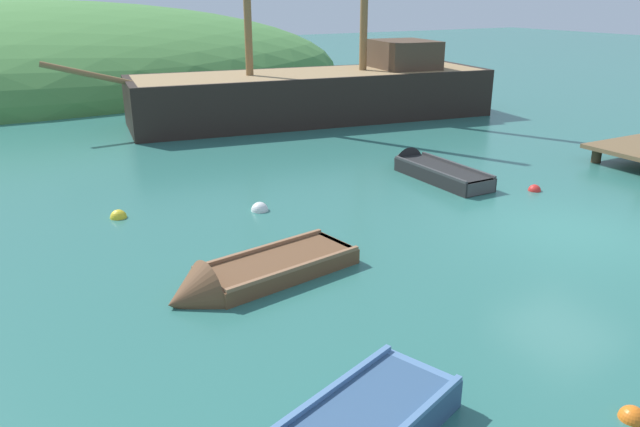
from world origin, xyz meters
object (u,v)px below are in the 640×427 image
rowboat_center (429,171)px  buoy_yellow (119,218)px  buoy_white (260,211)px  rowboat_near_dock (247,279)px  buoy_red (534,191)px  sailing_ship (317,102)px  buoy_orange (632,419)px

rowboat_center → buoy_yellow: bearing=84.5°
buoy_yellow → buoy_white: size_ratio=0.92×
buoy_yellow → rowboat_near_dock: bearing=-75.0°
rowboat_center → buoy_red: rowboat_center is taller
buoy_white → rowboat_near_dock: bearing=-117.4°
buoy_red → rowboat_near_dock: bearing=-171.1°
rowboat_center → buoy_red: bearing=-148.7°
sailing_ship → rowboat_center: sailing_ship is taller
rowboat_center → buoy_yellow: 8.25m
rowboat_near_dock → buoy_white: size_ratio=9.21×
buoy_yellow → rowboat_center: bearing=-5.3°
rowboat_near_dock → buoy_orange: 6.12m
buoy_orange → rowboat_center: bearing=64.4°
sailing_ship → rowboat_center: 8.68m
buoy_orange → sailing_ship: bearing=72.3°
rowboat_center → buoy_orange: size_ratio=11.56×
sailing_ship → buoy_orange: bearing=80.6°
buoy_orange → buoy_red: bearing=49.3°
buoy_yellow → buoy_red: (9.68, -3.16, 0.00)m
buoy_red → buoy_orange: bearing=-130.7°
buoy_orange → buoy_white: buoy_white is taller
rowboat_near_dock → rowboat_center: bearing=-161.6°
buoy_red → buoy_white: bearing=163.1°
buoy_orange → buoy_red: buoy_red is taller
buoy_orange → buoy_red: 9.08m
sailing_ship → buoy_red: bearing=99.5°
rowboat_near_dock → buoy_yellow: size_ratio=10.01×
sailing_ship → buoy_red: size_ratio=52.68×
sailing_ship → buoy_white: size_ratio=41.83×
rowboat_near_dock → buoy_yellow: 4.65m
buoy_yellow → buoy_orange: size_ratio=1.17×
rowboat_center → buoy_yellow: rowboat_center is taller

